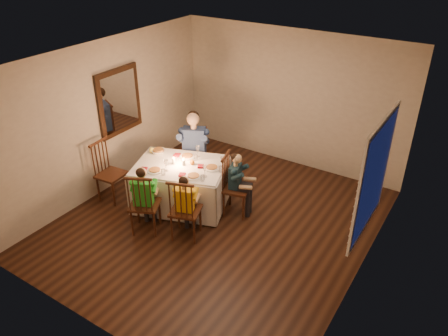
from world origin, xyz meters
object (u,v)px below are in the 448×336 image
Objects in this scene: chair_end at (236,212)px; child_teal at (236,212)px; dining_table at (181,176)px; chair_near_left at (147,229)px; adult at (195,182)px; serving_bowl at (158,151)px; chair_near_right at (187,235)px; child_yellow at (187,235)px; chair_extra at (115,198)px; chair_adult at (195,182)px; child_green at (147,229)px.

chair_end is 0.97× the size of child_teal.
child_teal is at bearing -0.89° from dining_table.
dining_table is at bearing 93.88° from child_teal.
child_teal reaches higher than chair_near_left.
chair_near_left is 1.59m from adult.
chair_near_left is at bearing -61.66° from serving_bowl.
chair_end is at bearing -104.89° from child_teal.
child_teal reaches higher than chair_near_right.
child_yellow is at bearing 172.23° from chair_near_left.
dining_table is 1.33m from chair_extra.
chair_near_right is 0.99× the size of child_yellow.
adult is at bearing 89.22° from dining_table.
chair_end is 2.15m from chair_extra.
serving_bowl is (-0.57, 0.14, 0.25)m from dining_table.
serving_bowl reaches higher than chair_adult.
dining_table is at bearing -96.70° from chair_adult.
child_teal is (0.89, 0.30, -0.55)m from dining_table.
chair_near_left is 0.65m from child_yellow.
chair_adult is 0.97× the size of child_teal.
child_yellow is (0.83, -1.36, 0.00)m from chair_adult.
adult is at bearing 54.99° from child_teal.
chair_extra is 0.77× the size of adult.
child_yellow reaches higher than chair_near_right.
dining_table is 0.94m from adult.
chair_end is at bearing -155.34° from chair_near_left.
chair_near_right is 0.76× the size of adult.
child_teal is (-0.00, 0.00, 0.00)m from chair_end.
chair_end is 1.00m from child_yellow.
chair_adult and chair_near_left have the same top height.
chair_extra is at bearing 96.57° from child_teal.
child_green is at bearing 126.35° from child_teal.
dining_table is 0.94m from chair_adult.
chair_near_left is 0.98× the size of chair_extra.
adult is at bearing -78.27° from child_yellow.
child_teal is at bearing -73.12° from chair_extra.
chair_adult is at bearing 61.33° from serving_bowl.
adult is at bearing -40.22° from chair_extra.
adult is (0.00, 0.00, 0.00)m from chair_adult.
serving_bowl is at bearing -144.25° from chair_adult.
child_green reaches higher than child_teal.
adult is (-0.21, 1.57, 0.00)m from chair_near_left.
chair_adult is 1.21m from child_teal.
dining_table reaches higher than adult.
adult is (0.86, 1.21, 0.00)m from chair_extra.
child_teal is at bearing -45.70° from adult.
child_green is at bearing -0.65° from chair_near_right.
chair_extra is 1.01× the size of child_yellow.
chair_adult is at bearing -78.27° from chair_near_right.
child_teal is (2.01, 0.79, 0.00)m from chair_extra.
chair_adult is at bearing -78.27° from child_yellow.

